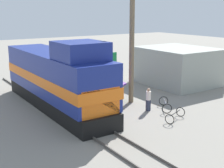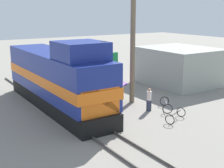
# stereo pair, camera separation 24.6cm
# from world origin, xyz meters

# --- Properties ---
(ground_plane) EXTENTS (120.00, 120.00, 0.00)m
(ground_plane) POSITION_xyz_m (0.00, 0.00, 0.00)
(ground_plane) COLOR gray
(rail_near) EXTENTS (0.08, 32.58, 0.15)m
(rail_near) POSITION_xyz_m (-0.72, 0.00, 0.07)
(rail_near) COLOR #4C4742
(rail_near) RESTS_ON ground_plane
(rail_far) EXTENTS (0.08, 32.58, 0.15)m
(rail_far) POSITION_xyz_m (0.72, 0.00, 0.07)
(rail_far) COLOR #4C4742
(rail_far) RESTS_ON ground_plane
(locomotive) EXTENTS (2.99, 13.20, 5.14)m
(locomotive) POSITION_xyz_m (0.00, 4.00, 2.17)
(locomotive) COLOR black
(locomotive) RESTS_ON ground_plane
(utility_pole) EXTENTS (1.80, 0.38, 9.45)m
(utility_pole) POSITION_xyz_m (5.34, 2.37, 4.79)
(utility_pole) COLOR #726047
(utility_pole) RESTS_ON ground_plane
(vendor_umbrella) EXTENTS (2.01, 2.01, 2.03)m
(vendor_umbrella) POSITION_xyz_m (3.92, 2.71, 1.81)
(vendor_umbrella) COLOR #4C4C4C
(vendor_umbrella) RESTS_ON ground_plane
(billboard_sign) EXTENTS (1.64, 0.12, 3.57)m
(billboard_sign) POSITION_xyz_m (4.95, 5.02, 2.67)
(billboard_sign) COLOR #595959
(billboard_sign) RESTS_ON ground_plane
(shrub_cluster) EXTENTS (1.14, 1.14, 1.14)m
(shrub_cluster) POSITION_xyz_m (4.18, 3.27, 0.57)
(shrub_cluster) COLOR #388C38
(shrub_cluster) RESTS_ON ground_plane
(person_bystander) EXTENTS (0.34, 0.34, 1.66)m
(person_bystander) POSITION_xyz_m (5.08, -0.00, 0.90)
(person_bystander) COLOR #2D3347
(person_bystander) RESTS_ON ground_plane
(bicycle) EXTENTS (1.69, 1.98, 0.69)m
(bicycle) POSITION_xyz_m (6.32, -0.41, 0.36)
(bicycle) COLOR black
(bicycle) RESTS_ON ground_plane
(bicycle_spare) EXTENTS (1.91, 1.27, 0.64)m
(bicycle_spare) POSITION_xyz_m (5.27, -2.48, 0.33)
(bicycle_spare) COLOR black
(bicycle_spare) RESTS_ON ground_plane
(building_block_distant) EXTENTS (5.93, 6.93, 3.48)m
(building_block_distant) POSITION_xyz_m (12.81, 4.95, 1.74)
(building_block_distant) COLOR #999E93
(building_block_distant) RESTS_ON ground_plane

